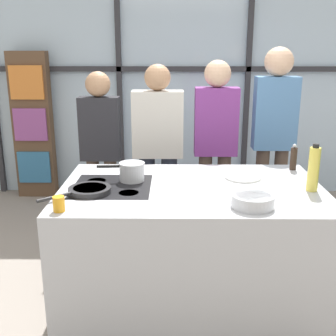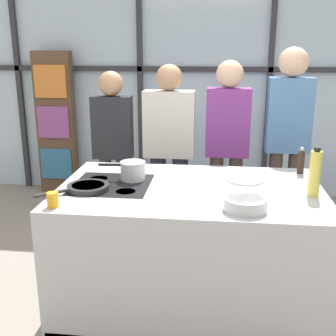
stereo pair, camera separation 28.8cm
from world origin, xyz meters
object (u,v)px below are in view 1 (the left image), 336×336
at_px(spectator_far_right, 274,131).
at_px(mixing_bowl, 253,200).
at_px(spectator_far_left, 101,145).
at_px(pepper_grinder, 294,158).
at_px(frying_pan, 89,190).
at_px(white_plate, 243,177).
at_px(juice_glass_near, 59,204).
at_px(spectator_center_right, 216,140).
at_px(saucepan, 132,171).
at_px(spectator_center_left, 158,145).
at_px(oil_bottle, 314,169).

distance_m(spectator_far_right, mixing_bowl, 1.52).
relative_size(spectator_far_left, pepper_grinder, 8.00).
distance_m(spectator_far_right, frying_pan, 1.90).
bearing_deg(white_plate, pepper_grinder, 27.67).
relative_size(mixing_bowl, juice_glass_near, 2.83).
height_order(spectator_far_left, mixing_bowl, spectator_far_left).
height_order(spectator_center_right, saucepan, spectator_center_right).
distance_m(spectator_far_left, frying_pan, 1.22).
bearing_deg(frying_pan, spectator_center_left, 71.50).
bearing_deg(white_plate, spectator_center_right, 97.01).
relative_size(frying_pan, juice_glass_near, 4.64).
relative_size(spectator_far_right, mixing_bowl, 7.13).
bearing_deg(saucepan, white_plate, 5.00).
distance_m(frying_pan, pepper_grinder, 1.55).
relative_size(spectator_far_right, oil_bottle, 5.75).
relative_size(spectator_far_right, juice_glass_near, 20.21).
distance_m(spectator_far_right, white_plate, 0.99).
xyz_separation_m(mixing_bowl, oil_bottle, (0.44, 0.29, 0.11)).
distance_m(spectator_center_left, white_plate, 1.09).
height_order(spectator_far_left, spectator_center_left, spectator_center_left).
relative_size(saucepan, juice_glass_near, 3.72).
xyz_separation_m(spectator_far_right, saucepan, (-1.20, -0.96, -0.10)).
relative_size(spectator_center_left, juice_glass_near, 18.59).
distance_m(frying_pan, mixing_bowl, 1.03).
height_order(spectator_center_left, mixing_bowl, spectator_center_left).
bearing_deg(spectator_far_left, oil_bottle, 143.64).
bearing_deg(spectator_far_left, spectator_far_right, -180.00).
height_order(spectator_far_right, frying_pan, spectator_far_right).
xyz_separation_m(spectator_far_left, frying_pan, (0.12, -1.21, -0.01)).
relative_size(spectator_center_right, juice_glass_near, 18.98).
bearing_deg(spectator_center_left, spectator_far_left, 0.00).
relative_size(spectator_center_left, saucepan, 5.00).
distance_m(white_plate, juice_glass_near, 1.31).
bearing_deg(spectator_far_left, spectator_center_left, -180.00).
relative_size(spectator_center_right, frying_pan, 4.09).
bearing_deg(mixing_bowl, pepper_grinder, 59.92).
height_order(spectator_center_left, spectator_center_right, spectator_center_right).
xyz_separation_m(spectator_far_right, frying_pan, (-1.46, -1.21, -0.15)).
bearing_deg(white_plate, spectator_center_left, 125.60).
xyz_separation_m(spectator_far_left, spectator_far_right, (1.58, 0.00, 0.14)).
bearing_deg(oil_bottle, juice_glass_near, -166.57).
bearing_deg(juice_glass_near, saucepan, 57.47).
bearing_deg(juice_glass_near, pepper_grinder, 28.65).
relative_size(spectator_far_left, spectator_center_left, 0.96).
bearing_deg(spectator_far_right, juice_glass_near, 44.22).
xyz_separation_m(white_plate, pepper_grinder, (0.41, 0.22, 0.08)).
xyz_separation_m(saucepan, pepper_grinder, (1.20, 0.29, 0.02)).
relative_size(spectator_far_left, spectator_center_right, 0.94).
bearing_deg(spectator_far_left, juice_glass_near, 90.46).
xyz_separation_m(frying_pan, mixing_bowl, (1.01, -0.23, 0.02)).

